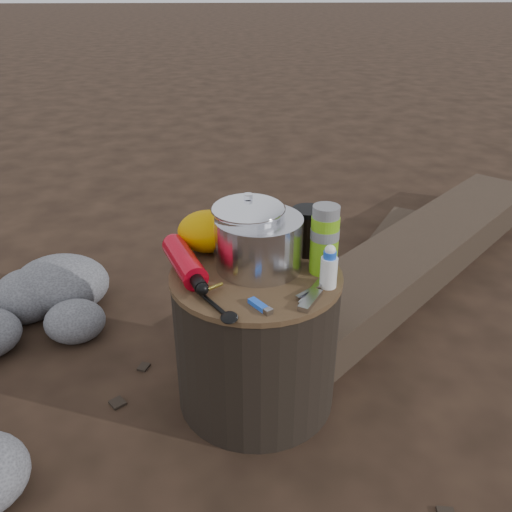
{
  "coord_description": "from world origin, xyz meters",
  "views": [
    {
      "loc": [
        -0.07,
        -1.25,
        1.13
      ],
      "look_at": [
        0.0,
        0.0,
        0.48
      ],
      "focal_mm": 37.38,
      "sensor_mm": 36.0,
      "label": 1
    }
  ],
  "objects_px": {
    "log_main": "(425,249)",
    "fuel_bottle": "(185,262)",
    "camping_pot": "(248,232)",
    "travel_mug": "(307,231)",
    "stump": "(256,338)",
    "thermos": "(324,240)"
  },
  "relations": [
    {
      "from": "camping_pot",
      "to": "fuel_bottle",
      "type": "xyz_separation_m",
      "value": [
        -0.17,
        -0.04,
        -0.06
      ]
    },
    {
      "from": "log_main",
      "to": "fuel_bottle",
      "type": "distance_m",
      "value": 1.31
    },
    {
      "from": "log_main",
      "to": "travel_mug",
      "type": "bearing_deg",
      "value": -87.94
    },
    {
      "from": "log_main",
      "to": "camping_pot",
      "type": "height_order",
      "value": "camping_pot"
    },
    {
      "from": "thermos",
      "to": "fuel_bottle",
      "type": "bearing_deg",
      "value": 178.46
    },
    {
      "from": "log_main",
      "to": "stump",
      "type": "bearing_deg",
      "value": -89.53
    },
    {
      "from": "stump",
      "to": "fuel_bottle",
      "type": "height_order",
      "value": "fuel_bottle"
    },
    {
      "from": "log_main",
      "to": "thermos",
      "type": "bearing_deg",
      "value": -82.28
    },
    {
      "from": "thermos",
      "to": "travel_mug",
      "type": "xyz_separation_m",
      "value": [
        -0.03,
        0.11,
        -0.03
      ]
    },
    {
      "from": "log_main",
      "to": "fuel_bottle",
      "type": "xyz_separation_m",
      "value": [
        -0.97,
        -0.78,
        0.38
      ]
    },
    {
      "from": "log_main",
      "to": "travel_mug",
      "type": "distance_m",
      "value": 1.01
    },
    {
      "from": "fuel_bottle",
      "to": "thermos",
      "type": "relative_size",
      "value": 1.49
    },
    {
      "from": "stump",
      "to": "camping_pot",
      "type": "height_order",
      "value": "camping_pot"
    },
    {
      "from": "camping_pot",
      "to": "travel_mug",
      "type": "xyz_separation_m",
      "value": [
        0.17,
        0.06,
        -0.03
      ]
    },
    {
      "from": "stump",
      "to": "travel_mug",
      "type": "height_order",
      "value": "travel_mug"
    },
    {
      "from": "thermos",
      "to": "stump",
      "type": "bearing_deg",
      "value": -178.37
    },
    {
      "from": "camping_pot",
      "to": "thermos",
      "type": "bearing_deg",
      "value": -15.17
    },
    {
      "from": "camping_pot",
      "to": "fuel_bottle",
      "type": "relative_size",
      "value": 0.7
    },
    {
      "from": "fuel_bottle",
      "to": "travel_mug",
      "type": "relative_size",
      "value": 2.1
    },
    {
      "from": "stump",
      "to": "log_main",
      "type": "distance_m",
      "value": 1.12
    },
    {
      "from": "stump",
      "to": "thermos",
      "type": "distance_m",
      "value": 0.36
    },
    {
      "from": "travel_mug",
      "to": "log_main",
      "type": "bearing_deg",
      "value": 46.97
    }
  ]
}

